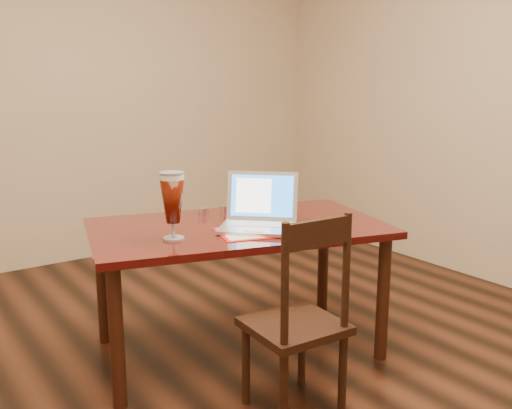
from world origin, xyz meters
TOP-DOWN VIEW (x-y plane):
  - ground at (0.00, 0.00)m, footprint 5.00×5.00m
  - dining_table at (0.19, 0.45)m, footprint 1.63×1.18m
  - dining_chair at (0.10, -0.17)m, footprint 0.39×0.38m

SIDE VIEW (x-z plane):
  - ground at x=0.00m, z-range 0.00..0.00m
  - dining_chair at x=0.10m, z-range -0.03..0.86m
  - dining_table at x=0.19m, z-range 0.12..1.12m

